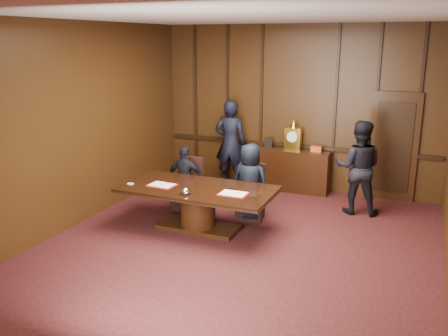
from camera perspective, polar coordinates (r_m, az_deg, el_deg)
name	(u,v)px	position (r m, az deg, el deg)	size (l,w,h in m)	color
room	(245,140)	(7.11, 2.49, 3.38)	(7.00, 7.04, 3.50)	black
sideboard	(292,169)	(10.32, 8.19, -0.07)	(1.60, 0.45, 1.54)	black
conference_table	(198,201)	(8.11, -3.16, -4.02)	(2.62, 1.32, 0.76)	black
folder_left	(162,185)	(8.19, -7.48, -2.04)	(0.48, 0.36, 0.02)	#B01C10
folder_right	(233,194)	(7.67, 1.13, -3.11)	(0.46, 0.33, 0.02)	#B01C10
inkstand	(185,192)	(7.64, -4.68, -2.88)	(0.20, 0.14, 0.12)	white
notepad	(130,184)	(8.35, -11.19, -1.87)	(0.10, 0.07, 0.01)	#FFDE7C
chair_left	(188,194)	(9.20, -4.38, -3.11)	(0.48, 0.48, 0.99)	black
chair_right	(251,202)	(8.71, 3.23, -4.16)	(0.56, 0.56, 0.99)	black
signatory_left	(186,178)	(9.04, -4.65, -1.24)	(0.73, 0.31, 1.25)	black
signatory_right	(250,182)	(8.51, 3.13, -1.69)	(0.69, 0.45, 1.42)	black
witness_left	(231,143)	(10.48, 0.79, 3.02)	(0.70, 0.46, 1.93)	black
witness_right	(358,167)	(9.14, 15.86, 0.07)	(0.86, 0.67, 1.77)	black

